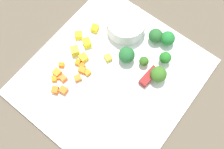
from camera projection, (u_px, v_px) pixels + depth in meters
ground_plane at (112, 77)px, 0.62m from camera, size 4.00×4.00×0.00m
cutting_board at (112, 77)px, 0.61m from camera, size 0.42×0.39×0.01m
prep_bowl at (126, 25)px, 0.63m from camera, size 0.10×0.10×0.04m
chef_knife at (123, 105)px, 0.58m from camera, size 0.35×0.05×0.02m
carrot_dice_0 at (62, 65)px, 0.61m from camera, size 0.02×0.02×0.01m
carrot_dice_1 at (54, 79)px, 0.60m from camera, size 0.02×0.02×0.01m
carrot_dice_2 at (78, 78)px, 0.60m from camera, size 0.02×0.02×0.01m
carrot_dice_3 at (57, 73)px, 0.60m from camera, size 0.02×0.02×0.01m
carrot_dice_4 at (82, 66)px, 0.61m from camera, size 0.02×0.02×0.01m
carrot_dice_5 at (64, 90)px, 0.59m from camera, size 0.02×0.02×0.01m
carrot_dice_6 at (82, 70)px, 0.61m from camera, size 0.02×0.02×0.01m
carrot_dice_7 at (59, 78)px, 0.60m from camera, size 0.01×0.01×0.01m
carrot_dice_8 at (88, 73)px, 0.61m from camera, size 0.02×0.02×0.01m
carrot_dice_9 at (63, 78)px, 0.60m from camera, size 0.02×0.02×0.01m
carrot_dice_10 at (78, 63)px, 0.62m from camera, size 0.02×0.02×0.01m
carrot_dice_11 at (55, 90)px, 0.59m from camera, size 0.02×0.02×0.01m
pepper_dice_0 at (87, 43)px, 0.63m from camera, size 0.03×0.03×0.02m
pepper_dice_1 at (75, 51)px, 0.62m from camera, size 0.03×0.03×0.02m
pepper_dice_2 at (84, 58)px, 0.62m from camera, size 0.02×0.02×0.02m
pepper_dice_3 at (95, 28)px, 0.65m from camera, size 0.02×0.02×0.02m
pepper_dice_4 at (108, 58)px, 0.62m from camera, size 0.02×0.02×0.01m
pepper_dice_5 at (79, 35)px, 0.64m from camera, size 0.03×0.03×0.02m
broccoli_floret_0 at (144, 61)px, 0.60m from camera, size 0.02×0.02×0.03m
broccoli_floret_1 at (158, 74)px, 0.58m from camera, size 0.04×0.04×0.05m
broccoli_floret_2 at (168, 39)px, 0.62m from camera, size 0.04×0.04×0.04m
broccoli_floret_3 at (128, 56)px, 0.60m from camera, size 0.04×0.04×0.05m
broccoli_floret_4 at (165, 58)px, 0.60m from camera, size 0.03×0.03×0.04m
broccoli_floret_5 at (156, 36)px, 0.62m from camera, size 0.04×0.04×0.04m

